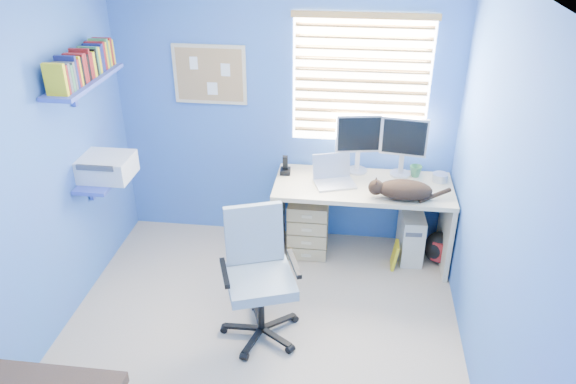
# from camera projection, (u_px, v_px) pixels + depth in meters

# --- Properties ---
(floor) EXTENTS (3.00, 3.20, 0.00)m
(floor) POSITION_uv_depth(u_px,v_px,m) (257.00, 346.00, 4.12)
(floor) COLOR #C3AC92
(floor) RESTS_ON ground
(wall_back) EXTENTS (3.00, 0.01, 2.50)m
(wall_back) POSITION_uv_depth(u_px,v_px,m) (285.00, 110.00, 4.92)
(wall_back) COLOR #3878CF
(wall_back) RESTS_ON ground
(wall_left) EXTENTS (0.01, 3.20, 2.50)m
(wall_left) POSITION_uv_depth(u_px,v_px,m) (27.00, 183.00, 3.69)
(wall_left) COLOR #3878CF
(wall_left) RESTS_ON ground
(wall_right) EXTENTS (0.01, 3.20, 2.50)m
(wall_right) POSITION_uv_depth(u_px,v_px,m) (498.00, 212.00, 3.36)
(wall_right) COLOR #3878CF
(wall_right) RESTS_ON ground
(desk) EXTENTS (1.51, 0.65, 0.74)m
(desk) POSITION_uv_depth(u_px,v_px,m) (361.00, 221.00, 4.96)
(desk) COLOR tan
(desk) RESTS_ON floor
(laptop) EXTENTS (0.40, 0.35, 0.22)m
(laptop) POSITION_uv_depth(u_px,v_px,m) (335.00, 173.00, 4.73)
(laptop) COLOR silver
(laptop) RESTS_ON desk
(monitor_left) EXTENTS (0.42, 0.19, 0.54)m
(monitor_left) POSITION_uv_depth(u_px,v_px,m) (358.00, 144.00, 4.88)
(monitor_left) COLOR silver
(monitor_left) RESTS_ON desk
(monitor_right) EXTENTS (0.41, 0.17, 0.54)m
(monitor_right) POSITION_uv_depth(u_px,v_px,m) (403.00, 147.00, 4.82)
(monitor_right) COLOR silver
(monitor_right) RESTS_ON desk
(phone) EXTENTS (0.10, 0.12, 0.17)m
(phone) POSITION_uv_depth(u_px,v_px,m) (285.00, 164.00, 4.93)
(phone) COLOR black
(phone) RESTS_ON desk
(mug) EXTENTS (0.10, 0.09, 0.10)m
(mug) POSITION_uv_depth(u_px,v_px,m) (416.00, 171.00, 4.89)
(mug) COLOR #377447
(mug) RESTS_ON desk
(cd_spindle) EXTENTS (0.13, 0.13, 0.07)m
(cd_spindle) POSITION_uv_depth(u_px,v_px,m) (440.00, 177.00, 4.82)
(cd_spindle) COLOR silver
(cd_spindle) RESTS_ON desk
(cat) EXTENTS (0.45, 0.25, 0.16)m
(cat) POSITION_uv_depth(u_px,v_px,m) (405.00, 190.00, 4.53)
(cat) COLOR black
(cat) RESTS_ON desk
(tower_pc) EXTENTS (0.22, 0.45, 0.45)m
(tower_pc) POSITION_uv_depth(u_px,v_px,m) (411.00, 234.00, 5.05)
(tower_pc) COLOR beige
(tower_pc) RESTS_ON floor
(drawer_boxes) EXTENTS (0.35, 0.28, 0.54)m
(drawer_boxes) POSITION_uv_depth(u_px,v_px,m) (308.00, 228.00, 5.05)
(drawer_boxes) COLOR tan
(drawer_boxes) RESTS_ON floor
(yellow_book) EXTENTS (0.03, 0.17, 0.24)m
(yellow_book) POSITION_uv_depth(u_px,v_px,m) (395.00, 255.00, 4.94)
(yellow_book) COLOR yellow
(yellow_book) RESTS_ON floor
(backpack) EXTENTS (0.33, 0.29, 0.31)m
(backpack) POSITION_uv_depth(u_px,v_px,m) (439.00, 247.00, 4.98)
(backpack) COLOR black
(backpack) RESTS_ON floor
(office_chair) EXTENTS (0.73, 0.73, 0.98)m
(office_chair) POSITION_uv_depth(u_px,v_px,m) (259.00, 291.00, 4.10)
(office_chair) COLOR black
(office_chair) RESTS_ON floor
(window_blinds) EXTENTS (1.15, 0.05, 1.10)m
(window_blinds) POSITION_uv_depth(u_px,v_px,m) (361.00, 81.00, 4.68)
(window_blinds) COLOR white
(window_blinds) RESTS_ON ground
(corkboard) EXTENTS (0.64, 0.02, 0.52)m
(corkboard) POSITION_uv_depth(u_px,v_px,m) (210.00, 75.00, 4.84)
(corkboard) COLOR tan
(corkboard) RESTS_ON ground
(wall_shelves) EXTENTS (0.42, 0.90, 1.05)m
(wall_shelves) POSITION_uv_depth(u_px,v_px,m) (93.00, 118.00, 4.24)
(wall_shelves) COLOR #3A4DB7
(wall_shelves) RESTS_ON ground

